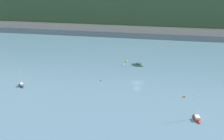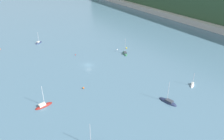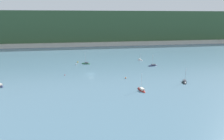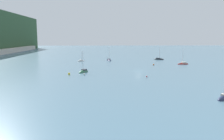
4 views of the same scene
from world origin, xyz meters
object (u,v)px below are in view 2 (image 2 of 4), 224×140
sailboat_3 (44,106)px  mooring_buoy_3 (75,55)px  mooring_buoy_4 (126,48)px  sailboat_4 (125,54)px  mooring_buoy_1 (83,88)px  sailboat_0 (192,85)px  sailboat_2 (168,102)px  mooring_buoy_0 (117,50)px  sailboat_1 (39,43)px  mooring_buoy_2 (0,49)px

sailboat_3 → mooring_buoy_3: 45.86m
mooring_buoy_4 → sailboat_4: bearing=-39.6°
sailboat_3 → mooring_buoy_3: bearing=42.1°
mooring_buoy_1 → sailboat_0: bearing=62.5°
sailboat_2 → mooring_buoy_0: sailboat_2 is taller
sailboat_1 → mooring_buoy_3: 31.41m
sailboat_1 → mooring_buoy_0: size_ratio=11.41×
sailboat_3 → mooring_buoy_0: bearing=20.5°
sailboat_1 → sailboat_3: sailboat_3 is taller
mooring_buoy_0 → mooring_buoy_4: mooring_buoy_4 is taller
sailboat_0 → mooring_buoy_2: 103.93m
mooring_buoy_4 → mooring_buoy_2: bearing=-119.1°
sailboat_1 → sailboat_4: size_ratio=0.80×
sailboat_4 → mooring_buoy_4: size_ratio=11.79×
sailboat_0 → mooring_buoy_3: bearing=-95.5°
sailboat_1 → mooring_buoy_0: sailboat_1 is taller
sailboat_3 → mooring_buoy_2: bearing=84.2°
sailboat_0 → mooring_buoy_4: size_ratio=7.97×
sailboat_0 → sailboat_4: (-41.67, -5.04, 0.02)m
sailboat_2 → mooring_buoy_2: (-86.30, -46.17, 0.35)m
sailboat_1 → sailboat_2: (86.34, 24.32, -0.02)m
mooring_buoy_1 → mooring_buoy_0: bearing=130.3°
mooring_buoy_3 → mooring_buoy_0: bearing=76.9°
sailboat_4 → mooring_buoy_0: (-6.81, -0.88, 0.24)m
sailboat_3 → mooring_buoy_1: bearing=0.2°
mooring_buoy_3 → mooring_buoy_2: bearing=-130.3°
sailboat_3 → mooring_buoy_4: (-30.97, 55.75, 0.27)m
mooring_buoy_4 → mooring_buoy_0: bearing=-97.5°
sailboat_3 → mooring_buoy_3: size_ratio=17.58×
sailboat_2 → mooring_buoy_1: (-23.91, -22.36, 0.28)m
sailboat_3 → mooring_buoy_4: 63.78m
sailboat_3 → mooring_buoy_1: 17.09m
sailboat_0 → sailboat_2: sailboat_2 is taller
mooring_buoy_3 → mooring_buoy_4: (6.12, 28.79, 0.16)m
sailboat_0 → mooring_buoy_2: (-82.73, -62.91, 0.35)m
sailboat_0 → mooring_buoy_1: size_ratio=9.06×
sailboat_3 → mooring_buoy_3: (-37.09, 26.97, 0.12)m
mooring_buoy_1 → mooring_buoy_3: size_ratio=1.43×
sailboat_1 → mooring_buoy_2: size_ratio=8.91×
sailboat_1 → mooring_buoy_1: (62.42, 1.97, 0.26)m
mooring_buoy_4 → sailboat_2: bearing=-18.0°
sailboat_0 → mooring_buoy_2: sailboat_0 is taller
mooring_buoy_3 → mooring_buoy_1: bearing=-17.0°
mooring_buoy_1 → mooring_buoy_4: mooring_buoy_4 is taller
sailboat_3 → sailboat_4: sailboat_4 is taller
sailboat_4 → mooring_buoy_4: (-6.04, 4.99, 0.31)m
sailboat_1 → mooring_buoy_2: 21.85m
sailboat_4 → mooring_buoy_2: size_ratio=11.15×
sailboat_0 → sailboat_3: 58.26m
sailboat_4 → mooring_buoy_0: 6.87m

